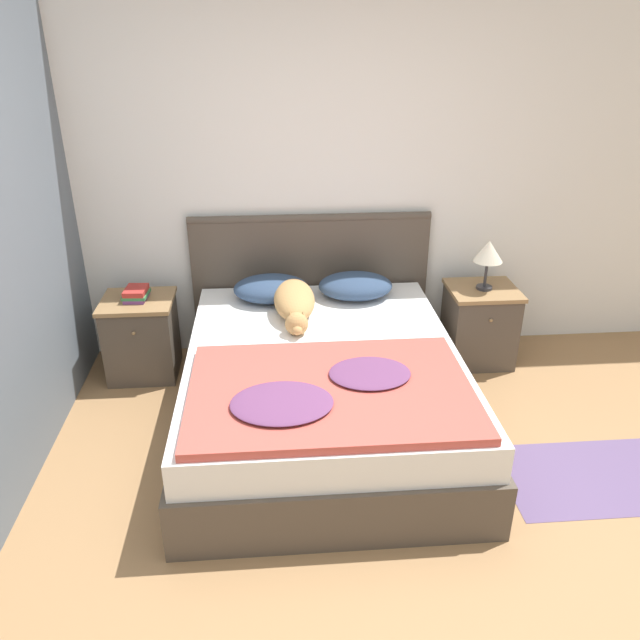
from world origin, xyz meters
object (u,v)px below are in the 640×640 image
at_px(dog, 295,302).
at_px(table_lamp, 488,253).
at_px(bed, 323,390).
at_px(pillow_left, 271,288).
at_px(pillow_right, 355,286).
at_px(nightstand_left, 142,337).
at_px(nightstand_right, 479,324).
at_px(book_stack, 136,294).

distance_m(dog, table_lamp, 1.36).
relative_size(bed, pillow_left, 4.00).
height_order(pillow_left, pillow_right, same).
bearing_deg(nightstand_left, bed, -31.95).
height_order(pillow_right, table_lamp, table_lamp).
bearing_deg(dog, nightstand_left, 168.08).
height_order(nightstand_right, pillow_right, pillow_right).
bearing_deg(bed, pillow_left, 110.69).
relative_size(book_stack, table_lamp, 0.56).
relative_size(nightstand_right, pillow_right, 1.11).
relative_size(nightstand_left, pillow_left, 1.11).
distance_m(bed, pillow_right, 0.89).
distance_m(pillow_left, pillow_right, 0.58).
bearing_deg(nightstand_right, nightstand_left, 180.00).
bearing_deg(pillow_left, nightstand_left, -178.31).
height_order(book_stack, table_lamp, table_lamp).
relative_size(pillow_right, book_stack, 2.60).
height_order(bed, table_lamp, table_lamp).
bearing_deg(book_stack, pillow_left, 1.24).
xyz_separation_m(nightstand_left, pillow_right, (1.47, 0.03, 0.32)).
height_order(nightstand_left, pillow_right, pillow_right).
bearing_deg(bed, nightstand_left, 148.05).
xyz_separation_m(nightstand_left, pillow_left, (0.90, 0.03, 0.32)).
bearing_deg(nightstand_right, book_stack, 179.83).
bearing_deg(book_stack, bed, -32.20).
distance_m(pillow_left, table_lamp, 1.49).
bearing_deg(nightstand_left, pillow_left, 1.69).
bearing_deg(table_lamp, bed, -148.35).
xyz_separation_m(bed, pillow_left, (-0.29, 0.77, 0.34)).
xyz_separation_m(nightstand_left, nightstand_right, (2.37, 0.00, 0.00)).
height_order(bed, book_stack, book_stack).
xyz_separation_m(pillow_left, dog, (0.15, -0.25, 0.01)).
bearing_deg(nightstand_left, table_lamp, -0.21).
height_order(pillow_left, table_lamp, table_lamp).
distance_m(bed, book_stack, 1.44).
relative_size(nightstand_left, table_lamp, 1.62).
bearing_deg(nightstand_left, book_stack, 89.58).
distance_m(pillow_right, dog, 0.49).
bearing_deg(book_stack, dog, -12.29).
height_order(bed, nightstand_right, nightstand_right).
bearing_deg(bed, table_lamp, 31.65).
relative_size(dog, book_stack, 4.04).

